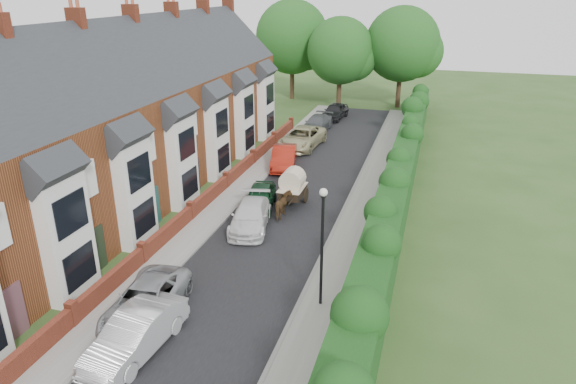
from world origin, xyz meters
name	(u,v)px	position (x,y,z in m)	size (l,w,h in m)	color
ground	(202,352)	(0.00, 0.00, 0.00)	(140.00, 140.00, 0.00)	#2D4C1E
road	(280,223)	(-0.50, 11.00, 0.01)	(6.00, 58.00, 0.02)	black
pavement_hedge_side	(354,231)	(3.60, 11.00, 0.06)	(2.20, 58.00, 0.12)	gray
pavement_house_side	(215,214)	(-4.35, 11.00, 0.06)	(1.70, 58.00, 0.12)	gray
kerb_hedge_side	(335,229)	(2.55, 11.00, 0.07)	(0.18, 58.00, 0.13)	gray
kerb_house_side	(229,215)	(-3.55, 11.00, 0.07)	(0.18, 58.00, 0.13)	gray
hedge	(391,209)	(5.40, 11.00, 1.60)	(2.10, 58.00, 2.85)	#143912
terrace_row	(95,135)	(-10.87, 9.98, 4.47)	(9.05, 40.50, 11.50)	brown
garden_wall_row	(191,212)	(-5.35, 10.00, 0.46)	(0.35, 40.35, 1.10)	brown
lamppost	(322,233)	(3.40, 4.00, 3.30)	(0.32, 0.32, 5.16)	black
tree_far_left	(344,52)	(-2.65, 40.08, 5.71)	(7.14, 6.80, 9.29)	#332316
tree_far_right	(406,46)	(3.39, 42.08, 6.31)	(7.98, 7.60, 10.31)	#332316
tree_far_back	(296,39)	(-8.59, 43.08, 6.62)	(8.40, 8.00, 10.82)	#332316
car_silver_a	(135,334)	(-2.22, -0.60, 0.76)	(1.60, 4.59, 1.51)	silver
car_silver_b	(146,301)	(-3.00, 1.40, 0.68)	(2.25, 4.88, 1.36)	#94979B
car_white	(250,216)	(-1.86, 10.07, 0.68)	(1.91, 4.70, 1.36)	silver
car_green	(260,197)	(-2.21, 12.60, 0.69)	(1.63, 4.05, 1.38)	#113A1E
car_red	(284,157)	(-2.98, 19.92, 0.77)	(1.62, 4.65, 1.53)	maroon
car_beige	(302,138)	(-3.00, 24.98, 0.80)	(2.64, 5.73, 1.59)	tan
car_grey	(317,124)	(-3.00, 30.17, 0.68)	(1.91, 4.69, 1.36)	#52565A
car_black	(335,111)	(-2.38, 35.00, 0.75)	(1.78, 4.43, 1.51)	black
horse	(284,206)	(-0.53, 11.79, 0.70)	(0.76, 1.67, 1.41)	#51371D
horse_cart	(293,185)	(-0.53, 13.59, 1.30)	(1.43, 3.16, 2.28)	black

